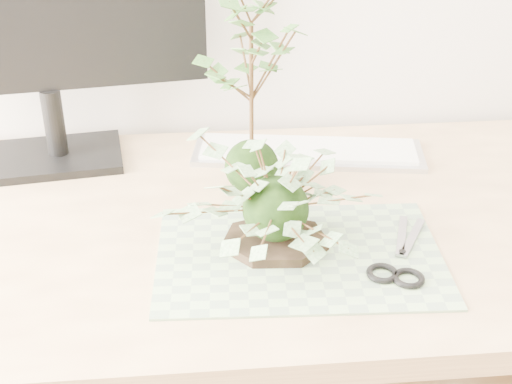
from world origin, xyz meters
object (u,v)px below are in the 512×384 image
Objects in this scene: ivy_kokedama at (276,181)px; keyboard at (308,151)px; maple_kokedama at (251,38)px; desk at (276,261)px; monitor at (38,5)px.

keyboard is at bearing 72.19° from ivy_kokedama.
maple_kokedama reaches higher than ivy_kokedama.
desk is 0.22m from ivy_kokedama.
keyboard reaches higher than desk.
desk is 5.55× the size of ivy_kokedama.
maple_kokedama is 0.68× the size of monitor.
desk is at bearing -102.41° from keyboard.
monitor reaches higher than desk.
maple_kokedama is 0.39m from monitor.
monitor is at bearing -174.67° from keyboard.
maple_kokedama is at bearing -31.73° from monitor.
desk is 0.26m from keyboard.
monitor is (-0.47, 0.03, 0.29)m from keyboard.
keyboard is 0.56m from monitor.
ivy_kokedama is 0.50× the size of monitor.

